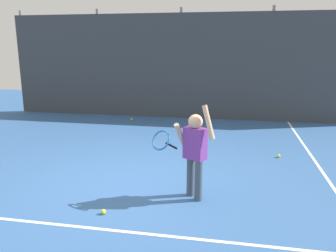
% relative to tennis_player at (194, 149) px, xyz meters
% --- Properties ---
extents(ground_plane, '(20.00, 20.00, 0.00)m').
position_rel_tennis_player_xyz_m(ground_plane, '(-1.02, 0.27, -0.73)').
color(ground_plane, '#335B93').
extents(court_line_baseline, '(9.00, 0.05, 0.00)m').
position_rel_tennis_player_xyz_m(court_line_baseline, '(-1.02, -1.05, -0.72)').
color(court_line_baseline, white).
rests_on(court_line_baseline, ground).
extents(court_line_sideline, '(0.05, 9.00, 0.00)m').
position_rel_tennis_player_xyz_m(court_line_sideline, '(2.06, 1.27, -0.72)').
color(court_line_sideline, white).
rests_on(court_line_sideline, ground).
extents(back_fence_windscreen, '(10.30, 0.08, 2.99)m').
position_rel_tennis_player_xyz_m(back_fence_windscreen, '(-1.02, 5.39, 0.77)').
color(back_fence_windscreen, '#383D42').
rests_on(back_fence_windscreen, ground).
extents(fence_post_0, '(0.09, 0.09, 3.14)m').
position_rel_tennis_player_xyz_m(fence_post_0, '(-6.01, 5.45, 0.84)').
color(fence_post_0, slate).
rests_on(fence_post_0, ground).
extents(fence_post_1, '(0.09, 0.09, 3.14)m').
position_rel_tennis_player_xyz_m(fence_post_1, '(-3.52, 5.45, 0.84)').
color(fence_post_1, slate).
rests_on(fence_post_1, ground).
extents(fence_post_2, '(0.09, 0.09, 3.14)m').
position_rel_tennis_player_xyz_m(fence_post_2, '(-1.02, 5.45, 0.84)').
color(fence_post_2, slate).
rests_on(fence_post_2, ground).
extents(fence_post_3, '(0.09, 0.09, 3.14)m').
position_rel_tennis_player_xyz_m(fence_post_3, '(1.48, 5.45, 0.84)').
color(fence_post_3, slate).
rests_on(fence_post_3, ground).
extents(tennis_player, '(0.88, 0.54, 1.35)m').
position_rel_tennis_player_xyz_m(tennis_player, '(0.00, 0.00, 0.00)').
color(tennis_player, '#3F4C59').
rests_on(tennis_player, ground).
extents(tennis_ball_0, '(0.07, 0.07, 0.07)m').
position_rel_tennis_player_xyz_m(tennis_ball_0, '(1.42, 2.07, -0.69)').
color(tennis_ball_0, '#CCE033').
rests_on(tennis_ball_0, ground).
extents(tennis_ball_2, '(0.07, 0.07, 0.07)m').
position_rel_tennis_player_xyz_m(tennis_ball_2, '(-2.33, 4.73, -0.69)').
color(tennis_ball_2, '#CCE033').
rests_on(tennis_ball_2, ground).
extents(tennis_ball_3, '(0.07, 0.07, 0.07)m').
position_rel_tennis_player_xyz_m(tennis_ball_3, '(-1.07, -0.70, -0.69)').
color(tennis_ball_3, '#CCE033').
rests_on(tennis_ball_3, ground).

